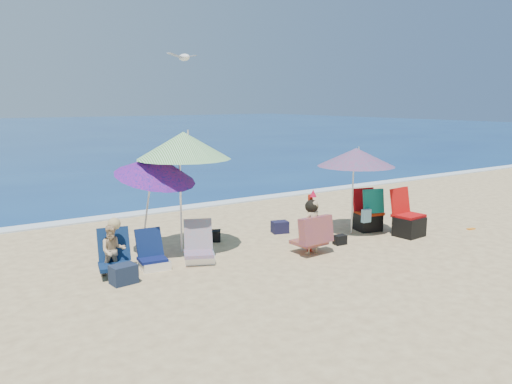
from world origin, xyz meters
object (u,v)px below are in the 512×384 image
chair_navy (153,258)px  umbrella_striped (184,146)px  camp_chair_right (368,215)px  person_left (113,250)px  person_center (313,228)px  furled_umbrella (311,218)px  umbrella_blue (157,167)px  camp_chair_left (408,222)px  chair_rainbow (199,251)px  umbrella_turquoise (356,157)px  seagull (184,57)px

chair_navy → umbrella_striped: bearing=30.0°
camp_chair_right → person_left: bearing=177.6°
chair_navy → person_center: size_ratio=0.63×
furled_umbrella → umbrella_striped: bearing=146.6°
umbrella_striped → umbrella_blue: (-0.50, 0.10, -0.36)m
camp_chair_left → furled_umbrella: bearing=174.6°
chair_rainbow → person_left: bearing=175.3°
umbrella_blue → person_center: size_ratio=1.96×
person_center → camp_chair_left: bearing=-2.4°
furled_umbrella → chair_navy: size_ratio=1.89×
chair_navy → person_left: person_left is taller
umbrella_turquoise → furled_umbrella: bearing=-161.7°
umbrella_turquoise → chair_rainbow: size_ratio=2.29×
chair_rainbow → person_center: size_ratio=0.79×
umbrella_striped → chair_rainbow: 1.93m
umbrella_turquoise → chair_rainbow: 3.96m
umbrella_striped → camp_chair_left: bearing=-19.0°
person_left → furled_umbrella: bearing=-12.5°
camp_chair_right → camp_chair_left: bearing=-64.0°
person_center → chair_navy: bearing=161.8°
camp_chair_left → seagull: seagull is taller
camp_chair_right → person_left: 5.60m
camp_chair_right → person_center: (-2.14, -0.67, 0.15)m
person_center → seagull: 3.91m
camp_chair_left → umbrella_turquoise: bearing=135.1°
chair_navy → camp_chair_right: 4.93m
umbrella_blue → umbrella_turquoise: bearing=-11.5°
camp_chair_left → person_center: size_ratio=0.97×
umbrella_striped → person_center: (1.90, -1.42, -1.51)m
umbrella_blue → camp_chair_left: bearing=-18.3°
chair_rainbow → camp_chair_left: (4.48, -0.89, 0.11)m
person_center → furled_umbrella: bearing=69.8°
camp_chair_left → camp_chair_right: 0.86m
umbrella_turquoise → camp_chair_right: size_ratio=1.95×
umbrella_turquoise → person_left: umbrella_turquoise is taller
camp_chair_right → person_left: camp_chair_right is taller
umbrella_striped → person_left: bearing=-161.7°
furled_umbrella → person_left: bearing=167.5°
person_left → person_center: bearing=-14.7°
chair_navy → camp_chair_right: camp_chair_right is taller
umbrella_striped → seagull: 1.60m
chair_rainbow → camp_chair_left: size_ratio=0.82×
umbrella_turquoise → seagull: (-3.49, 0.93, 1.95)m
furled_umbrella → camp_chair_right: bearing=14.4°
umbrella_turquoise → umbrella_striped: bearing=168.5°
chair_rainbow → person_left: (-1.49, 0.12, 0.24)m
umbrella_striped → seagull: size_ratio=3.51×
furled_umbrella → person_center: furled_umbrella is taller
umbrella_turquoise → seagull: bearing=165.1°
umbrella_striped → camp_chair_right: bearing=-10.5°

